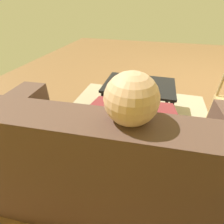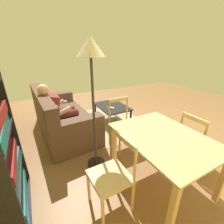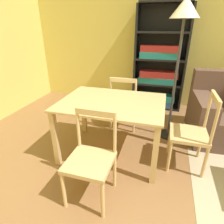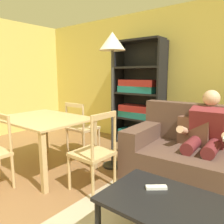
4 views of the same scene
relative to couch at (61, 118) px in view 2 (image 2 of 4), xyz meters
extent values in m
plane|color=brown|center=(-1.23, -2.03, -0.34)|extent=(8.35, 8.35, 0.00)
cube|color=brown|center=(0.01, -0.07, -0.12)|extent=(2.09, 1.07, 0.44)
cube|color=brown|center=(-0.01, 0.31, 0.36)|extent=(2.04, 0.31, 0.52)
cube|color=brown|center=(-0.89, -0.12, 0.21)|extent=(0.29, 0.97, 0.22)
cube|color=brown|center=(0.91, -0.02, 0.21)|extent=(0.29, 0.97, 0.22)
cube|color=brown|center=(-0.30, 0.13, 0.28)|extent=(0.41, 0.18, 0.36)
cube|color=maroon|center=(-0.15, 0.18, 0.34)|extent=(0.42, 0.35, 0.54)
sphere|color=#DBAD89|center=(-0.15, 0.26, 0.71)|extent=(0.21, 0.21, 0.21)
cylinder|color=maroon|center=(-0.24, -0.11, 0.17)|extent=(0.17, 0.45, 0.15)
cylinder|color=#DBAD89|center=(-0.23, -0.32, -0.12)|extent=(0.11, 0.11, 0.44)
cube|color=black|center=(-0.23, -0.40, -0.30)|extent=(0.11, 0.25, 0.08)
cylinder|color=maroon|center=(-0.02, -0.09, 0.17)|extent=(0.17, 0.45, 0.15)
cylinder|color=#DBAD89|center=(-0.01, -0.31, -0.12)|extent=(0.11, 0.11, 0.44)
cube|color=black|center=(-0.01, -0.39, -0.30)|extent=(0.11, 0.25, 0.08)
cylinder|color=#DBAD89|center=(-0.39, 0.01, 0.30)|extent=(0.11, 0.36, 0.19)
cylinder|color=#DBAD89|center=(0.11, 0.03, 0.30)|extent=(0.11, 0.36, 0.19)
cube|color=white|center=(0.12, -0.13, 0.34)|extent=(0.05, 0.16, 0.08)
cube|color=black|center=(-0.05, -1.25, 0.07)|extent=(0.92, 0.66, 0.03)
cylinder|color=black|center=(-0.47, -1.54, -0.14)|extent=(0.05, 0.05, 0.39)
cylinder|color=black|center=(0.37, -1.54, -0.14)|extent=(0.05, 0.05, 0.39)
cylinder|color=black|center=(-0.47, -0.97, -0.14)|extent=(0.05, 0.05, 0.39)
cylinder|color=black|center=(0.37, -0.97, -0.14)|extent=(0.05, 0.05, 0.39)
cube|color=white|center=(-0.18, -1.15, 0.09)|extent=(0.16, 0.15, 0.02)
cube|color=black|center=(-1.60, 0.89, -0.32)|extent=(0.90, 0.36, 0.04)
cube|color=black|center=(-1.60, 0.89, 0.16)|extent=(0.90, 0.36, 0.04)
cube|color=#2D5193|center=(-1.61, 0.87, -0.24)|extent=(0.74, 0.32, 0.12)
cube|color=teal|center=(-1.60, 0.87, -0.12)|extent=(0.73, 0.30, 0.12)
cube|color=teal|center=(-1.61, 0.87, 0.24)|extent=(0.74, 0.31, 0.12)
cube|color=tan|center=(-2.06, -0.91, 0.39)|extent=(1.26, 0.94, 0.02)
cube|color=tan|center=(-2.64, -1.33, 0.02)|extent=(0.06, 0.06, 0.72)
cube|color=tan|center=(-1.48, -1.33, 0.02)|extent=(0.06, 0.06, 0.72)
cube|color=tan|center=(-2.64, -0.49, 0.02)|extent=(0.06, 0.06, 0.72)
cube|color=tan|center=(-1.48, -0.49, 0.02)|extent=(0.06, 0.06, 0.72)
cube|color=#D1B27F|center=(-2.06, -0.14, 0.10)|extent=(0.43, 0.43, 0.04)
cylinder|color=#D1B27F|center=(-1.87, 0.05, -0.12)|extent=(0.04, 0.04, 0.44)
cylinder|color=#D1B27F|center=(-2.25, 0.04, -0.12)|extent=(0.04, 0.04, 0.44)
cylinder|color=#D1B27F|center=(-1.86, -0.33, -0.12)|extent=(0.04, 0.04, 0.44)
cylinder|color=#D1B27F|center=(-2.24, -0.34, -0.12)|extent=(0.04, 0.04, 0.44)
cylinder|color=#D1B27F|center=(-1.86, -0.33, 0.33)|extent=(0.03, 0.03, 0.44)
cylinder|color=#D1B27F|center=(-2.24, -0.34, 0.33)|extent=(0.03, 0.03, 0.44)
cube|color=#D1B27F|center=(-2.05, -0.33, 0.52)|extent=(0.38, 0.05, 0.06)
cube|color=tan|center=(-1.13, -0.91, 0.09)|extent=(0.42, 0.42, 0.04)
cylinder|color=tan|center=(-1.32, -0.72, -0.12)|extent=(0.04, 0.04, 0.43)
cylinder|color=tan|center=(-1.32, -1.10, -0.12)|extent=(0.04, 0.04, 0.43)
cylinder|color=tan|center=(-0.94, -0.72, -0.12)|extent=(0.04, 0.04, 0.43)
cylinder|color=tan|center=(-0.94, -1.10, -0.12)|extent=(0.04, 0.04, 0.43)
cylinder|color=tan|center=(-0.94, -0.72, 0.34)|extent=(0.03, 0.03, 0.50)
cylinder|color=tan|center=(-0.94, -1.10, 0.34)|extent=(0.03, 0.03, 0.50)
cube|color=tan|center=(-0.94, -0.91, 0.56)|extent=(0.04, 0.38, 0.06)
cube|color=tan|center=(-2.06, -1.68, 0.09)|extent=(0.43, 0.43, 0.04)
cylinder|color=tan|center=(-2.25, -1.87, -0.12)|extent=(0.04, 0.04, 0.43)
cylinder|color=tan|center=(-1.87, -1.87, -0.12)|extent=(0.04, 0.04, 0.43)
cylinder|color=tan|center=(-2.24, -1.49, -0.12)|extent=(0.04, 0.04, 0.43)
cylinder|color=tan|center=(-1.86, -1.49, -0.12)|extent=(0.04, 0.04, 0.43)
cylinder|color=tan|center=(-2.24, -1.49, 0.32)|extent=(0.03, 0.03, 0.45)
cylinder|color=tan|center=(-1.86, -1.49, 0.32)|extent=(0.03, 0.03, 0.45)
cube|color=tan|center=(-2.05, -1.49, 0.51)|extent=(0.38, 0.04, 0.06)
cube|color=tan|center=(-0.05, -1.25, -0.33)|extent=(2.01, 1.42, 0.01)
cylinder|color=black|center=(-1.33, -0.27, -0.32)|extent=(0.28, 0.28, 0.03)
cylinder|color=#333333|center=(-1.33, -0.27, 0.49)|extent=(0.04, 0.04, 1.66)
cone|color=beige|center=(-1.33, -0.27, 1.44)|extent=(0.36, 0.36, 0.24)
camera|label=1|loc=(-0.22, 0.80, 1.01)|focal=26.58mm
camera|label=2|loc=(-3.19, 0.44, 1.43)|focal=24.39mm
camera|label=3|loc=(-1.48, -2.97, 1.25)|focal=30.30mm
camera|label=4|loc=(0.55, -2.67, 1.00)|focal=34.98mm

